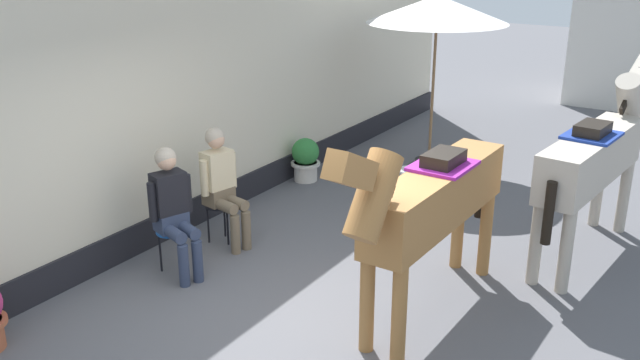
% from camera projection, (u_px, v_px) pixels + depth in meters
% --- Properties ---
extents(ground_plane, '(40.00, 40.00, 0.00)m').
position_uv_depth(ground_plane, '(424.00, 223.00, 8.76)').
color(ground_plane, '#56565B').
extents(pub_facade_wall, '(0.34, 14.00, 3.40)m').
position_uv_depth(pub_facade_wall, '(182.00, 102.00, 8.33)').
color(pub_facade_wall, beige).
rests_on(pub_facade_wall, ground_plane).
extents(seated_visitor_near, '(0.61, 0.49, 1.39)m').
position_uv_depth(seated_visitor_near, '(173.00, 206.00, 7.25)').
color(seated_visitor_near, '#194C99').
rests_on(seated_visitor_near, ground_plane).
extents(seated_visitor_far, '(0.61, 0.48, 1.39)m').
position_uv_depth(seated_visitor_far, '(221.00, 181.00, 7.96)').
color(seated_visitor_far, black).
rests_on(seated_visitor_far, ground_plane).
extents(saddled_horse_near, '(0.51, 3.00, 2.06)m').
position_uv_depth(saddled_horse_near, '(431.00, 201.00, 6.33)').
color(saddled_horse_near, '#9E6B38').
rests_on(saddled_horse_near, ground_plane).
extents(saddled_horse_far, '(0.66, 2.99, 2.06)m').
position_uv_depth(saddled_horse_far, '(596.00, 155.00, 7.62)').
color(saddled_horse_far, '#B2A899').
rests_on(saddled_horse_far, ground_plane).
extents(flower_planter_farthest, '(0.43, 0.43, 0.64)m').
position_uv_depth(flower_planter_farthest, '(305.00, 159.00, 10.15)').
color(flower_planter_farthest, beige).
rests_on(flower_planter_farthest, ground_plane).
extents(cafe_parasol, '(2.10, 2.10, 2.58)m').
position_uv_depth(cafe_parasol, '(437.00, 10.00, 10.22)').
color(cafe_parasol, black).
rests_on(cafe_parasol, ground_plane).
extents(spare_stool_white, '(0.32, 0.32, 0.46)m').
position_uv_depth(spare_stool_white, '(409.00, 173.00, 9.33)').
color(spare_stool_white, white).
rests_on(spare_stool_white, ground_plane).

